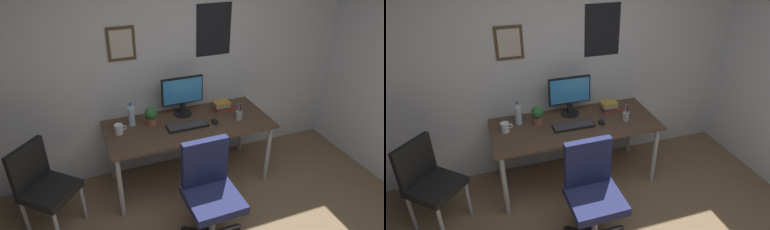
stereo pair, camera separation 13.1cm
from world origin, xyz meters
TOP-DOWN VIEW (x-y plane):
  - wall_back at (-0.00, 2.15)m, footprint 4.40×0.10m
  - desk at (0.05, 1.70)m, footprint 1.74×0.75m
  - office_chair at (-0.04, 0.90)m, footprint 0.55×0.57m
  - side_chair at (-1.42, 1.50)m, footprint 0.59×0.59m
  - monitor at (0.06, 1.91)m, footprint 0.46×0.20m
  - keyboard at (0.02, 1.63)m, footprint 0.43×0.15m
  - computer_mouse at (0.32, 1.61)m, footprint 0.06×0.11m
  - water_bottle at (-0.51, 1.87)m, footprint 0.07×0.07m
  - coffee_mug_near at (-0.66, 1.75)m, footprint 0.12×0.09m
  - potted_plant at (-0.32, 1.82)m, footprint 0.13×0.13m
  - pen_cup at (0.58, 1.59)m, footprint 0.07×0.07m
  - book_stack_left at (0.51, 1.87)m, footprint 0.21×0.16m

SIDE VIEW (x-z plane):
  - side_chair at x=-1.42m, z-range 0.06..0.94m
  - office_chair at x=-0.04m, z-range 0.05..1.00m
  - desk at x=0.05m, z-range 0.29..1.03m
  - keyboard at x=0.02m, z-range 0.73..0.76m
  - computer_mouse at x=0.32m, z-range 0.73..0.77m
  - coffee_mug_near at x=-0.66m, z-range 0.73..0.83m
  - book_stack_left at x=0.51m, z-range 0.73..0.83m
  - pen_cup at x=0.58m, z-range 0.69..0.89m
  - potted_plant at x=-0.32m, z-range 0.74..0.93m
  - water_bottle at x=-0.51m, z-range 0.71..0.96m
  - monitor at x=0.06m, z-range 0.75..1.19m
  - wall_back at x=0.00m, z-range 0.00..2.60m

